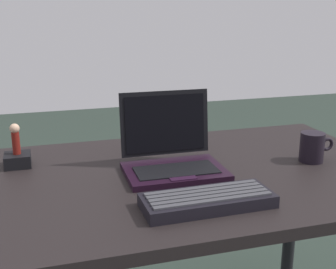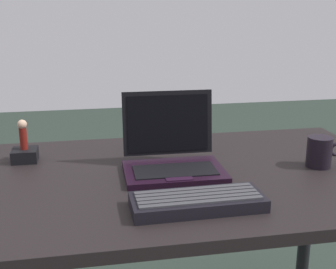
% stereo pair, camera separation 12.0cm
% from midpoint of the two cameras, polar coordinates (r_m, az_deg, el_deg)
% --- Properties ---
extents(desk, '(1.37, 0.74, 0.71)m').
position_cam_midpoint_polar(desk, '(1.25, -3.76, -8.54)').
color(desk, black).
rests_on(desk, ground).
extents(laptop_front, '(0.27, 0.21, 0.21)m').
position_cam_midpoint_polar(laptop_front, '(1.23, -2.32, -2.80)').
color(laptop_front, black).
rests_on(laptop_front, desk).
extents(external_keyboard, '(0.31, 0.12, 0.03)m').
position_cam_midpoint_polar(external_keyboard, '(1.03, 1.74, -8.49)').
color(external_keyboard, black).
rests_on(external_keyboard, desk).
extents(figurine_stand, '(0.07, 0.07, 0.04)m').
position_cam_midpoint_polar(figurine_stand, '(1.36, -21.16, -3.12)').
color(figurine_stand, black).
rests_on(figurine_stand, desk).
extents(figurine, '(0.03, 0.03, 0.09)m').
position_cam_midpoint_polar(figurine, '(1.34, -21.45, -0.38)').
color(figurine, '#62140F').
rests_on(figurine, figurine_stand).
extents(coffee_mug, '(0.11, 0.07, 0.09)m').
position_cam_midpoint_polar(coffee_mug, '(1.36, 15.67, -1.60)').
color(coffee_mug, black).
rests_on(coffee_mug, desk).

